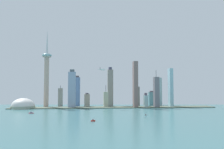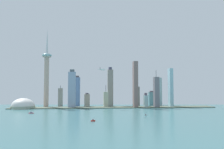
{
  "view_description": "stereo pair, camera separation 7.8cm",
  "coord_description": "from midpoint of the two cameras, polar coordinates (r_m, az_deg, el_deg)",
  "views": [
    {
      "loc": [
        -95.16,
        -348.42,
        65.19
      ],
      "look_at": [
        -10.74,
        455.49,
        116.95
      ],
      "focal_mm": 37.3,
      "sensor_mm": 36.0,
      "label": 1
    },
    {
      "loc": [
        -95.08,
        -348.42,
        65.19
      ],
      "look_at": [
        -10.74,
        455.49,
        116.95
      ],
      "focal_mm": 37.3,
      "sensor_mm": 36.0,
      "label": 2
    }
  ],
  "objects": [
    {
      "name": "skyscraper_3",
      "position": [
        893.26,
        14.18,
        -3.14
      ],
      "size": [
        13.01,
        23.61,
        143.35
      ],
      "color": "#99C5D3",
      "rests_on": "ground"
    },
    {
      "name": "ground_plane",
      "position": [
        367.01,
        9.4,
        -13.85
      ],
      "size": [
        6000.0,
        6000.0,
        0.0
      ],
      "primitive_type": "plane",
      "color": "#3D6D72"
    },
    {
      "name": "boat_0",
      "position": [
        676.78,
        -19.18,
        -8.85
      ],
      "size": [
        13.51,
        4.36,
        7.71
      ],
      "rotation": [
        0.0,
        0.0,
        0.07
      ],
      "color": "#B71F2F",
      "rests_on": "ground"
    },
    {
      "name": "skyscraper_10",
      "position": [
        899.46,
        -8.57,
        -4.16
      ],
      "size": [
        22.77,
        16.94,
        117.55
      ],
      "color": "#5F7EAA",
      "rests_on": "ground"
    },
    {
      "name": "skyscraper_8",
      "position": [
        914.54,
        -12.54,
        -5.47
      ],
      "size": [
        16.7,
        13.99,
        80.54
      ],
      "color": "gray",
      "rests_on": "ground"
    },
    {
      "name": "channel_buoy_0",
      "position": [
        643.69,
        -13.59,
        -9.28
      ],
      "size": [
        1.21,
        1.21,
        2.04
      ],
      "primitive_type": "cone",
      "color": "green",
      "rests_on": "ground"
    },
    {
      "name": "stadium_dome",
      "position": [
        851.98,
        -20.98,
        -7.24
      ],
      "size": [
        80.23,
        80.23,
        52.0
      ],
      "color": "#9BA48D",
      "rests_on": "ground"
    },
    {
      "name": "skyscraper_11",
      "position": [
        912.88,
        -6.14,
        -6.21
      ],
      "size": [
        21.16,
        22.27,
        51.5
      ],
      "color": "#A79886",
      "rests_on": "ground"
    },
    {
      "name": "boat_2",
      "position": [
        485.18,
        -4.68,
        -11.16
      ],
      "size": [
        9.57,
        6.23,
        4.98
      ],
      "rotation": [
        0.0,
        0.0,
        3.58
      ],
      "color": "#B52317",
      "rests_on": "ground"
    },
    {
      "name": "boat_3",
      "position": [
        587.52,
        8.22,
        -9.83
      ],
      "size": [
        6.01,
        6.31,
        4.71
      ],
      "rotation": [
        0.0,
        0.0,
        3.98
      ],
      "color": "white",
      "rests_on": "ground"
    },
    {
      "name": "observation_tower",
      "position": [
        880.12,
        -15.74,
        0.66
      ],
      "size": [
        34.84,
        34.84,
        287.95
      ],
      "color": "#C0A494",
      "rests_on": "ground"
    },
    {
      "name": "skyscraper_7",
      "position": [
        865.79,
        -1.54,
        -6.11
      ],
      "size": [
        16.73,
        25.46,
        80.75
      ],
      "color": "#B3BAA0",
      "rests_on": "ground"
    },
    {
      "name": "skyscraper_12",
      "position": [
        854.06,
        8.26,
        -6.42
      ],
      "size": [
        13.8,
        18.77,
        52.58
      ],
      "color": "#A2C4C9",
      "rests_on": "ground"
    },
    {
      "name": "skyscraper_5",
      "position": [
        836.57,
        5.74,
        -2.44
      ],
      "size": [
        15.18,
        27.43,
        165.59
      ],
      "color": "#7F6561",
      "rests_on": "ground"
    },
    {
      "name": "skyscraper_0",
      "position": [
        975.62,
        11.24,
        -4.1
      ],
      "size": [
        24.65,
        26.17,
        112.97
      ],
      "color": "#9FBCC0",
      "rests_on": "ground"
    },
    {
      "name": "airplane",
      "position": [
        816.12,
        -2.44,
        1.22
      ],
      "size": [
        30.74,
        30.7,
        8.61
      ],
      "rotation": [
        0.0,
        0.0,
        1.0
      ],
      "color": "silver"
    },
    {
      "name": "waterfront_pier",
      "position": [
        837.08,
        0.55,
        -8.04
      ],
      "size": [
        722.61,
        67.19,
        2.69
      ],
      "primitive_type": "cube",
      "color": "#545F4E",
      "rests_on": "ground"
    },
    {
      "name": "skyscraper_1",
      "position": [
        836.8,
        -9.79,
        -3.61
      ],
      "size": [
        26.17,
        21.15,
        135.82
      ],
      "color": "#92A5C2",
      "rests_on": "ground"
    },
    {
      "name": "skyscraper_4",
      "position": [
        902.4,
        6.32,
        -5.37
      ],
      "size": [
        12.72,
        15.01,
        101.11
      ],
      "color": "slate",
      "rests_on": "ground"
    },
    {
      "name": "skyscraper_2",
      "position": [
        847.75,
        10.81,
        -4.3
      ],
      "size": [
        16.99,
        23.4,
        133.59
      ],
      "color": "slate",
      "rests_on": "ground"
    },
    {
      "name": "skyscraper_6",
      "position": [
        926.44,
        -0.44,
        -3.14
      ],
      "size": [
        21.42,
        24.25,
        153.79
      ],
      "color": "gray",
      "rests_on": "ground"
    },
    {
      "name": "skyscraper_9",
      "position": [
        954.55,
        9.72,
        -5.83
      ],
      "size": [
        24.75,
        18.35,
        59.39
      ],
      "color": "slate",
      "rests_on": "ground"
    }
  ]
}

